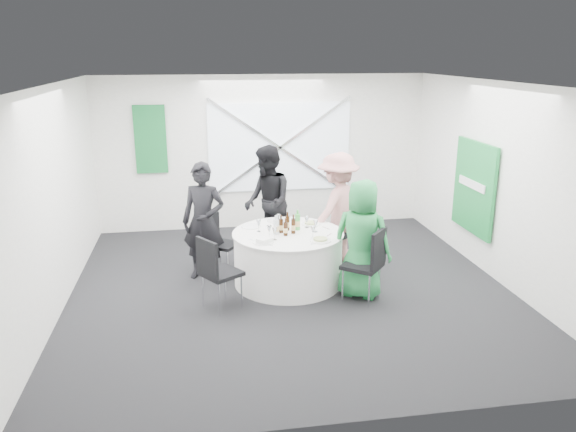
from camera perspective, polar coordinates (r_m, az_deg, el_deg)
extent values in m
plane|color=black|center=(7.92, 0.24, -7.36)|extent=(6.00, 6.00, 0.00)
plane|color=white|center=(7.26, 0.26, 13.30)|extent=(6.00, 6.00, 0.00)
plane|color=silver|center=(10.38, -2.53, 6.45)|extent=(6.00, 0.00, 6.00)
plane|color=silver|center=(4.68, 6.42, -6.27)|extent=(6.00, 0.00, 6.00)
plane|color=silver|center=(7.58, -22.71, 1.43)|extent=(0.00, 6.00, 6.00)
plane|color=silver|center=(8.49, 20.68, 3.15)|extent=(0.00, 6.00, 6.00)
cube|color=white|center=(10.36, -0.85, 7.01)|extent=(2.60, 0.03, 1.60)
cube|color=silver|center=(10.32, -0.82, 6.98)|extent=(2.63, 0.05, 1.84)
cube|color=silver|center=(10.32, -0.82, 6.98)|extent=(2.63, 0.05, 1.84)
cube|color=#146435|center=(10.24, -13.80, 7.56)|extent=(0.55, 0.04, 1.20)
cube|color=#178337|center=(9.01, 18.36, 2.79)|extent=(0.05, 1.20, 1.40)
cylinder|color=white|center=(7.97, 0.00, -4.35)|extent=(1.52, 1.52, 0.74)
cylinder|color=white|center=(7.84, 0.00, -1.75)|extent=(1.56, 1.56, 0.02)
cube|color=black|center=(8.95, -1.12, -1.74)|extent=(0.38, 0.38, 0.04)
cube|color=black|center=(9.06, -1.29, -0.04)|extent=(0.36, 0.04, 0.40)
cylinder|color=silver|center=(9.19, -0.30, -2.65)|extent=(0.02, 0.02, 0.39)
cylinder|color=silver|center=(9.15, -2.19, -2.75)|extent=(0.02, 0.02, 0.39)
cylinder|color=silver|center=(8.90, 0.01, -3.28)|extent=(0.02, 0.02, 0.39)
cylinder|color=silver|center=(8.86, -1.94, -3.39)|extent=(0.02, 0.02, 0.39)
cube|color=black|center=(8.41, -6.59, -2.93)|extent=(0.55, 0.55, 0.05)
cube|color=black|center=(8.43, -7.74, -1.24)|extent=(0.24, 0.33, 0.42)
cylinder|color=silver|center=(8.69, -6.91, -3.83)|extent=(0.02, 0.02, 0.40)
cylinder|color=silver|center=(8.44, -8.03, -4.51)|extent=(0.02, 0.02, 0.40)
cylinder|color=silver|center=(8.54, -5.07, -4.15)|extent=(0.02, 0.02, 0.40)
cylinder|color=silver|center=(8.28, -6.15, -4.86)|extent=(0.02, 0.02, 0.40)
cube|color=black|center=(8.73, 4.84, -1.83)|extent=(0.61, 0.61, 0.05)
cube|color=black|center=(8.82, 5.70, 0.09)|extent=(0.29, 0.35, 0.47)
cylinder|color=silver|center=(8.85, 6.41, -3.30)|extent=(0.02, 0.02, 0.45)
cylinder|color=silver|center=(9.05, 4.59, -2.81)|extent=(0.02, 0.02, 0.45)
cylinder|color=silver|center=(8.58, 5.02, -3.90)|extent=(0.02, 0.02, 0.45)
cylinder|color=silver|center=(8.78, 3.18, -3.37)|extent=(0.02, 0.02, 0.45)
cube|color=black|center=(7.45, 7.54, -5.02)|extent=(0.64, 0.64, 0.05)
cube|color=black|center=(7.28, 9.20, -3.32)|extent=(0.31, 0.36, 0.49)
cylinder|color=silver|center=(7.33, 8.23, -7.60)|extent=(0.02, 0.02, 0.47)
cylinder|color=silver|center=(7.64, 9.30, -6.60)|extent=(0.02, 0.02, 0.47)
cylinder|color=silver|center=(7.46, 5.59, -7.05)|extent=(0.02, 0.02, 0.47)
cylinder|color=silver|center=(7.77, 6.75, -6.10)|extent=(0.02, 0.02, 0.47)
cube|color=black|center=(7.24, -6.78, -5.79)|extent=(0.61, 0.61, 0.05)
cube|color=black|center=(7.03, -8.23, -4.24)|extent=(0.27, 0.37, 0.47)
cylinder|color=silver|center=(7.38, -8.67, -7.51)|extent=(0.02, 0.02, 0.45)
cylinder|color=silver|center=(7.11, -7.01, -8.40)|extent=(0.02, 0.02, 0.45)
cylinder|color=silver|center=(7.57, -6.43, -6.80)|extent=(0.02, 0.02, 0.45)
cylinder|color=silver|center=(7.30, -4.74, -7.63)|extent=(0.02, 0.02, 0.45)
imported|color=black|center=(8.10, -8.57, -0.56)|extent=(0.72, 0.59, 1.71)
imported|color=black|center=(8.86, -2.10, 1.40)|extent=(0.58, 0.93, 1.80)
imported|color=tan|center=(8.65, 5.06, 0.76)|extent=(1.20, 1.11, 1.74)
imported|color=#268B45|center=(7.48, 7.49, -2.36)|extent=(0.94, 0.86, 1.61)
cylinder|color=white|center=(8.36, -1.24, -0.47)|extent=(0.26, 0.26, 0.01)
cylinder|color=white|center=(8.10, -3.77, -1.06)|extent=(0.28, 0.28, 0.01)
cylinder|color=white|center=(8.19, 2.32, -0.83)|extent=(0.27, 0.27, 0.01)
cylinder|color=#88AB5C|center=(8.19, 2.32, -0.69)|extent=(0.17, 0.17, 0.02)
cylinder|color=white|center=(7.50, 3.30, -2.49)|extent=(0.29, 0.29, 0.01)
cylinder|color=#88AB5C|center=(7.49, 3.30, -2.34)|extent=(0.19, 0.19, 0.02)
cylinder|color=white|center=(7.44, -2.56, -2.63)|extent=(0.28, 0.28, 0.01)
cube|color=white|center=(7.40, -2.40, -2.47)|extent=(0.23, 0.22, 0.05)
cylinder|color=#351A09|center=(7.80, -0.71, -1.02)|extent=(0.06, 0.06, 0.20)
cylinder|color=#351A09|center=(7.76, -0.71, -0.13)|extent=(0.02, 0.02, 0.06)
cylinder|color=#DAB673|center=(7.80, -0.71, -1.16)|extent=(0.06, 0.06, 0.07)
cylinder|color=#351A09|center=(7.90, -0.05, -0.72)|extent=(0.06, 0.06, 0.21)
cylinder|color=#351A09|center=(7.87, -0.05, 0.21)|extent=(0.02, 0.02, 0.06)
cylinder|color=#DAB673|center=(7.91, -0.05, -0.87)|extent=(0.06, 0.06, 0.07)
cylinder|color=#351A09|center=(7.76, 0.54, -1.04)|extent=(0.06, 0.06, 0.21)
cylinder|color=#351A09|center=(7.73, 0.54, -0.08)|extent=(0.02, 0.02, 0.06)
cylinder|color=#DAB673|center=(7.77, 0.54, -1.18)|extent=(0.06, 0.06, 0.07)
cylinder|color=#351A09|center=(7.68, -0.24, -1.33)|extent=(0.06, 0.06, 0.19)
cylinder|color=#351A09|center=(7.64, -0.24, -0.44)|extent=(0.02, 0.02, 0.06)
cylinder|color=#DAB673|center=(7.68, -0.24, -1.46)|extent=(0.06, 0.06, 0.07)
cylinder|color=green|center=(7.92, 0.98, -0.61)|extent=(0.08, 0.08, 0.23)
cylinder|color=green|center=(7.88, 0.98, 0.40)|extent=(0.03, 0.03, 0.06)
cylinder|color=#DAB673|center=(7.93, 0.97, -0.77)|extent=(0.08, 0.08, 0.08)
cylinder|color=silver|center=(7.73, -1.23, -1.14)|extent=(0.08, 0.08, 0.21)
cylinder|color=silver|center=(7.69, -1.24, -0.18)|extent=(0.03, 0.03, 0.06)
cylinder|color=#DAB673|center=(7.73, -1.23, -1.28)|extent=(0.08, 0.08, 0.07)
cylinder|color=white|center=(8.13, -0.98, -0.98)|extent=(0.06, 0.06, 0.00)
cylinder|color=white|center=(8.12, -0.98, -0.63)|extent=(0.01, 0.01, 0.10)
cone|color=white|center=(8.10, -0.98, -0.12)|extent=(0.07, 0.07, 0.08)
cylinder|color=white|center=(7.87, 2.82, -1.60)|extent=(0.06, 0.06, 0.00)
cylinder|color=white|center=(7.85, 2.82, -1.24)|extent=(0.01, 0.01, 0.10)
cone|color=white|center=(7.83, 2.83, -0.71)|extent=(0.07, 0.07, 0.08)
cylinder|color=white|center=(7.89, -2.99, -1.56)|extent=(0.06, 0.06, 0.00)
cylinder|color=white|center=(7.87, -3.00, -1.20)|extent=(0.01, 0.01, 0.10)
cone|color=white|center=(7.85, -3.00, -0.67)|extent=(0.07, 0.07, 0.08)
cylinder|color=white|center=(7.63, -1.92, -2.18)|extent=(0.06, 0.06, 0.00)
cylinder|color=white|center=(7.62, -1.92, -1.81)|extent=(0.01, 0.01, 0.10)
cone|color=white|center=(7.59, -1.93, -1.26)|extent=(0.07, 0.07, 0.08)
cylinder|color=white|center=(7.54, -1.37, -2.42)|extent=(0.06, 0.06, 0.00)
cylinder|color=white|center=(7.52, -1.37, -2.04)|extent=(0.01, 0.01, 0.10)
cone|color=white|center=(7.50, -1.37, -1.49)|extent=(0.07, 0.07, 0.08)
cylinder|color=white|center=(7.61, 2.54, -2.25)|extent=(0.06, 0.06, 0.00)
cylinder|color=white|center=(7.59, 2.55, -1.88)|extent=(0.01, 0.01, 0.10)
cone|color=white|center=(7.57, 2.55, -1.33)|extent=(0.07, 0.07, 0.08)
cylinder|color=white|center=(8.05, 1.91, -1.17)|extent=(0.06, 0.06, 0.00)
cylinder|color=white|center=(8.04, 1.92, -0.82)|extent=(0.01, 0.01, 0.10)
cone|color=white|center=(8.02, 1.92, -0.30)|extent=(0.07, 0.07, 0.08)
cube|color=silver|center=(7.41, 2.67, -2.77)|extent=(0.12, 0.12, 0.01)
cube|color=silver|center=(7.73, 4.17, -1.95)|extent=(0.11, 0.13, 0.01)
cube|color=silver|center=(7.52, -3.53, -2.47)|extent=(0.12, 0.12, 0.01)
cube|color=silver|center=(7.35, -2.00, -2.91)|extent=(0.10, 0.13, 0.01)
cube|color=silver|center=(8.38, 0.48, -0.45)|extent=(0.15, 0.02, 0.01)
cube|color=silver|center=(8.35, -1.40, -0.51)|extent=(0.15, 0.03, 0.01)
cube|color=silver|center=(8.04, 3.87, -1.23)|extent=(0.08, 0.14, 0.01)
cube|color=silver|center=(8.29, 2.34, -0.66)|extent=(0.08, 0.14, 0.01)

